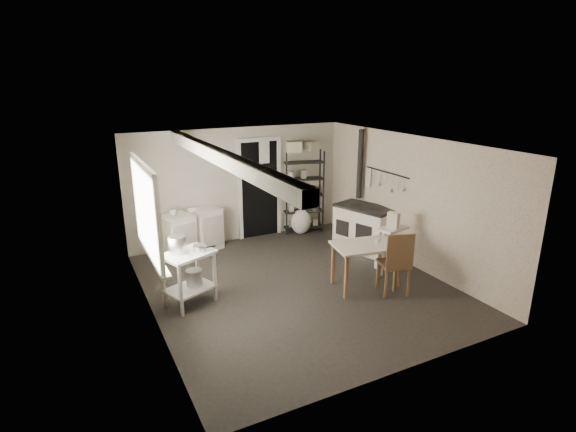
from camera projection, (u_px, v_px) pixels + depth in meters
name	position (u px, v px, depth m)	size (l,w,h in m)	color
floor	(296.00, 285.00, 7.28)	(5.00, 5.00, 0.00)	black
ceiling	(297.00, 144.00, 6.60)	(5.00, 5.00, 0.00)	white
wall_back	(239.00, 185.00, 9.07)	(4.50, 0.02, 2.30)	#B6AD9B
wall_front	(406.00, 280.00, 4.82)	(4.50, 0.02, 2.30)	#B6AD9B
wall_left	(148.00, 241.00, 5.97)	(0.02, 5.00, 2.30)	#B6AD9B
wall_right	(409.00, 201.00, 7.92)	(0.02, 5.00, 2.30)	#B6AD9B
window	(145.00, 212.00, 6.05)	(0.12, 1.76, 1.28)	silver
doorway	(260.00, 190.00, 9.28)	(0.96, 0.10, 2.08)	silver
ceiling_beam	(220.00, 157.00, 6.11)	(0.18, 5.00, 0.18)	silver
wallpaper_panel	(409.00, 201.00, 7.91)	(0.01, 5.00, 2.30)	beige
utensil_rail	(386.00, 173.00, 8.28)	(0.06, 1.20, 0.44)	#B4B4B7
prep_table	(190.00, 279.00, 6.58)	(0.72, 0.51, 0.82)	silver
stockpot	(177.00, 245.00, 6.42)	(0.25, 0.25, 0.26)	#B4B4B7
saucepan	(199.00, 249.00, 6.53)	(0.18, 0.18, 0.10)	#B4B4B7
bucket	(194.00, 278.00, 6.66)	(0.24, 0.24, 0.26)	#B4B4B7
base_cabinets	(191.00, 230.00, 8.52)	(1.24, 0.53, 0.81)	silver
mixing_bowl	(192.00, 205.00, 8.39)	(0.28, 0.28, 0.07)	white
counter_cup	(173.00, 207.00, 8.19)	(0.13, 0.13, 0.10)	white
shelf_rack	(303.00, 189.00, 9.57)	(0.84, 0.33, 1.77)	black
shelf_jar	(290.00, 171.00, 9.34)	(0.09, 0.09, 0.20)	white
storage_box_a	(294.00, 140.00, 9.11)	(0.31, 0.27, 0.21)	beige
storage_box_b	(311.00, 140.00, 9.34)	(0.26, 0.24, 0.16)	beige
stove	(364.00, 228.00, 8.68)	(0.62, 1.11, 0.87)	silver
stovepipe	(360.00, 164.00, 8.85)	(0.11, 0.11, 1.42)	black
side_ledge	(392.00, 249.00, 7.68)	(0.53, 0.28, 0.81)	silver
oats_box	(393.00, 217.00, 7.47)	(0.11, 0.18, 0.28)	beige
work_table	(364.00, 265.00, 7.11)	(0.97, 0.68, 0.73)	beige
table_cup	(378.00, 239.00, 7.04)	(0.11, 0.11, 0.10)	white
chair	(394.00, 264.00, 6.92)	(0.42, 0.45, 1.03)	brown
flour_sack	(301.00, 223.00, 9.63)	(0.44, 0.38, 0.53)	silver
floor_crock	(378.00, 264.00, 7.94)	(0.12, 0.12, 0.15)	white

